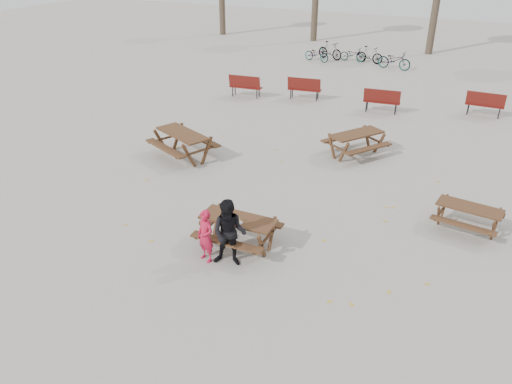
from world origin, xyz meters
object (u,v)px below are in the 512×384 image
at_px(adult, 229,233).
at_px(picnic_table_far, 356,144).
at_px(main_picnic_table, 238,225).
at_px(child, 206,236).
at_px(food_tray, 239,222).
at_px(picnic_table_east, 467,218).
at_px(soda_bottle, 238,220).
at_px(picnic_table_north, 183,145).

relative_size(adult, picnic_table_far, 0.87).
relative_size(main_picnic_table, child, 1.39).
xyz_separation_m(main_picnic_table, adult, (0.16, -0.74, 0.23)).
relative_size(food_tray, picnic_table_east, 0.12).
relative_size(soda_bottle, child, 0.13).
distance_m(food_tray, picnic_table_east, 5.86).
xyz_separation_m(adult, picnic_table_east, (4.77, 3.86, -0.48)).
relative_size(food_tray, child, 0.14).
height_order(child, adult, adult).
xyz_separation_m(picnic_table_east, picnic_table_north, (-9.04, 0.90, 0.11)).
xyz_separation_m(soda_bottle, picnic_table_east, (4.83, 3.31, -0.51)).
bearing_deg(food_tray, picnic_table_north, 135.06).
relative_size(main_picnic_table, picnic_table_north, 0.87).
xyz_separation_m(food_tray, picnic_table_north, (-4.23, 4.22, -0.35)).
bearing_deg(child, food_tray, 71.38).
distance_m(picnic_table_east, picnic_table_north, 9.08).
relative_size(soda_bottle, adult, 0.10).
relative_size(soda_bottle, picnic_table_far, 0.09).
distance_m(food_tray, child, 0.84).
bearing_deg(child, picnic_table_east, 56.85).
bearing_deg(main_picnic_table, picnic_table_east, 32.40).
bearing_deg(picnic_table_east, picnic_table_far, 145.93).
bearing_deg(picnic_table_north, main_picnic_table, -20.23).
distance_m(adult, picnic_table_north, 6.41).
relative_size(main_picnic_table, adult, 1.11).
height_order(soda_bottle, adult, adult).
bearing_deg(food_tray, child, -128.86).
height_order(child, picnic_table_north, child).
xyz_separation_m(main_picnic_table, picnic_table_north, (-4.11, 4.02, -0.14)).
bearing_deg(child, adult, 30.19).
bearing_deg(soda_bottle, picnic_table_far, 81.81).
height_order(main_picnic_table, food_tray, food_tray).
bearing_deg(picnic_table_north, picnic_table_east, 18.45).
distance_m(adult, picnic_table_east, 6.15).
xyz_separation_m(adult, picnic_table_north, (-4.27, 4.76, -0.37)).
relative_size(child, picnic_table_east, 0.83).
bearing_deg(picnic_table_far, child, -157.04).
bearing_deg(picnic_table_east, soda_bottle, -137.02).
bearing_deg(picnic_table_east, food_tray, -136.92).
height_order(child, picnic_table_far, child).
xyz_separation_m(child, adult, (0.56, 0.10, 0.17)).
height_order(food_tray, picnic_table_east, food_tray).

